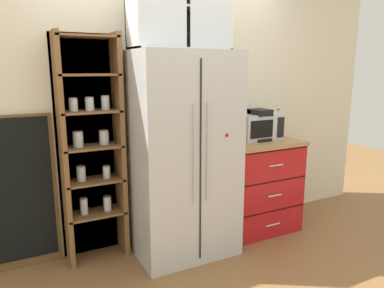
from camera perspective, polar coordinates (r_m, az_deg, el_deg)
The scene contains 12 objects.
ground_plane at distance 3.48m, azimuth -1.46°, elevation -16.20°, with size 10.75×10.75×0.00m, color olive.
wall_back_cream at distance 3.46m, azimuth -4.46°, elevation 5.80°, with size 5.04×0.10×2.55m, color silver.
refrigerator at distance 3.17m, azimuth -1.61°, elevation -1.75°, with size 0.87×0.71×1.79m.
pantry_shelf_column at distance 3.18m, azimuth -15.74°, elevation -0.42°, with size 0.55×0.30×1.93m.
counter_cabinet at distance 3.77m, azimuth 10.10°, elevation -6.34°, with size 0.82×0.60×0.94m.
microwave at distance 3.68m, azimuth 10.20°, elevation 2.78°, with size 0.44×0.33×0.26m.
coffee_maker at distance 3.63m, azimuth 10.40°, elevation 3.06°, with size 0.17×0.20×0.31m.
mug_sage at distance 3.44m, azimuth 6.30°, elevation 0.88°, with size 0.12×0.08×0.10m.
bottle_clear at distance 3.86m, azimuth 13.40°, elevation 3.05°, with size 0.06×0.06×0.29m.
bottle_cobalt at distance 3.62m, azimuth 10.59°, elevation 2.38°, with size 0.07×0.07×0.26m.
upper_cabinet at distance 3.16m, azimuth -2.15°, elevation 20.65°, with size 0.84×0.32×0.67m.
chalkboard_menu at distance 3.26m, azimuth -25.89°, elevation -7.10°, with size 0.60×0.04×1.29m.
Camera 1 is at (-1.32, -2.77, 1.65)m, focal length 33.69 mm.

